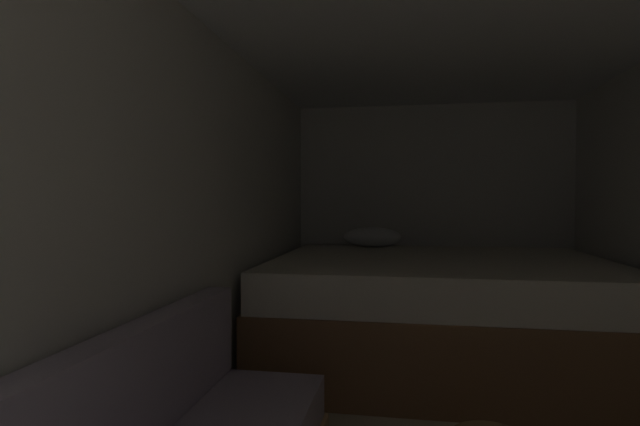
# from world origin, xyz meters

# --- Properties ---
(wall_back) EXTENTS (2.60, 0.05, 2.08)m
(wall_back) POSITION_xyz_m (0.00, 4.19, 1.04)
(wall_back) COLOR silver
(wall_back) RESTS_ON ground
(wall_left) EXTENTS (0.05, 4.92, 2.08)m
(wall_left) POSITION_xyz_m (-1.28, 1.70, 1.04)
(wall_left) COLOR silver
(wall_left) RESTS_ON ground
(bed) EXTENTS (2.38, 1.99, 0.95)m
(bed) POSITION_xyz_m (-0.00, 3.12, 0.38)
(bed) COLOR brown
(bed) RESTS_ON ground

